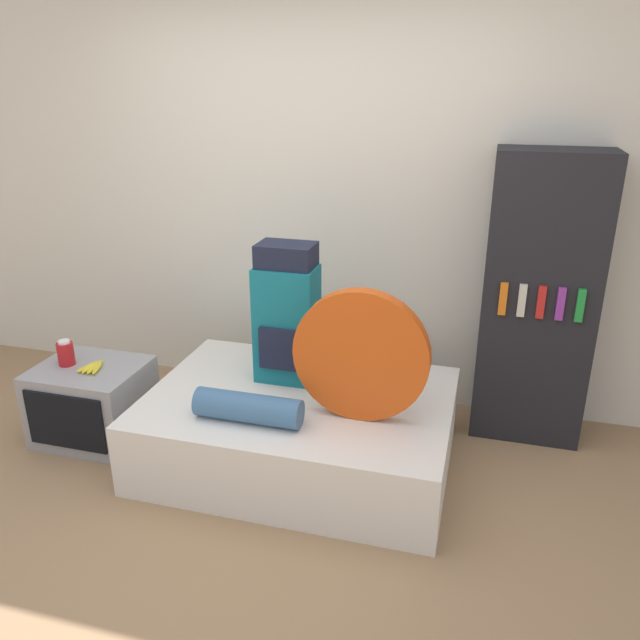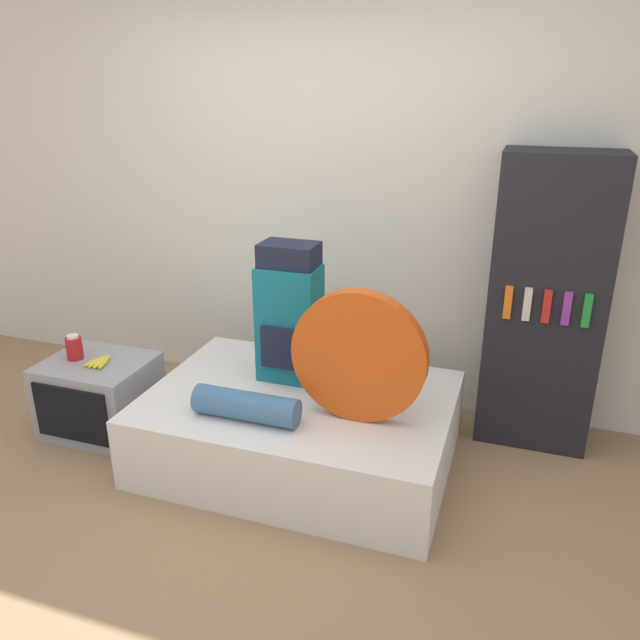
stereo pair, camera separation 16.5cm
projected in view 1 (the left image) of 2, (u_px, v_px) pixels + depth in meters
The scene contains 10 objects.
ground_plane at pixel (214, 549), 2.84m from camera, with size 16.00×16.00×0.00m, color #997551.
wall_back at pixel (316, 198), 3.89m from camera, with size 8.00×0.05×2.60m.
bed at pixel (300, 428), 3.44m from camera, with size 1.63×1.16×0.40m.
backpack at pixel (287, 316), 3.43m from camera, with size 0.33×0.26×0.78m.
tent_bag at pixel (361, 356), 3.03m from camera, with size 0.68×0.08×0.68m.
sleeping_roll at pixel (248, 408), 3.09m from camera, with size 0.54×0.15×0.15m.
television at pixel (93, 402), 3.65m from camera, with size 0.60×0.51×0.45m.
canister at pixel (66, 353), 3.58m from camera, with size 0.09×0.09×0.15m.
banana_bunch at pixel (94, 367), 3.54m from camera, with size 0.13×0.18×0.03m.
bookshelf at pixel (538, 301), 3.51m from camera, with size 0.61×0.37×1.66m.
Camera 1 is at (1.08, -2.05, 2.00)m, focal length 35.00 mm.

